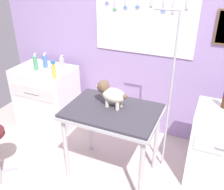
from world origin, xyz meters
TOP-DOWN VIEW (x-y plane):
  - ground at (0.00, 0.00)m, footprint 4.40×4.00m
  - rear_wall_panel at (0.01, 1.28)m, footprint 4.00×0.09m
  - grooming_table at (0.10, 0.27)m, footprint 0.96×0.66m
  - grooming_arm at (0.59, 0.62)m, footprint 0.30×0.11m
  - dog at (0.05, 0.33)m, footprint 0.36×0.19m
  - counter_left at (-1.18, 0.83)m, footprint 0.80×0.58m
  - cabinet_right at (1.21, 0.65)m, footprint 0.68×0.54m
  - conditioner_bottle at (-1.22, 0.75)m, footprint 0.06×0.06m
  - detangler_spray at (-1.17, 0.88)m, footprint 0.07×0.06m
  - pump_bottle_white at (-0.84, 0.61)m, footprint 0.05×0.05m
  - spray_bottle_short at (-0.88, 0.86)m, footprint 0.06×0.06m

SIDE VIEW (x-z plane):
  - ground at x=0.00m, z-range -0.04..0.00m
  - cabinet_right at x=1.21m, z-range 0.00..0.87m
  - counter_left at x=-1.18m, z-range 0.00..0.89m
  - grooming_table at x=0.10m, z-range 0.34..1.19m
  - grooming_arm at x=0.59m, z-range -0.06..1.74m
  - detangler_spray at x=-1.17m, z-range 0.87..1.08m
  - spray_bottle_short at x=-0.88m, z-range 0.87..1.09m
  - conditioner_bottle at x=-1.22m, z-range 0.87..1.10m
  - pump_bottle_white at x=-0.84m, z-range 0.87..1.10m
  - dog at x=0.05m, z-range 0.86..1.12m
  - rear_wall_panel at x=0.01m, z-range 0.01..2.31m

